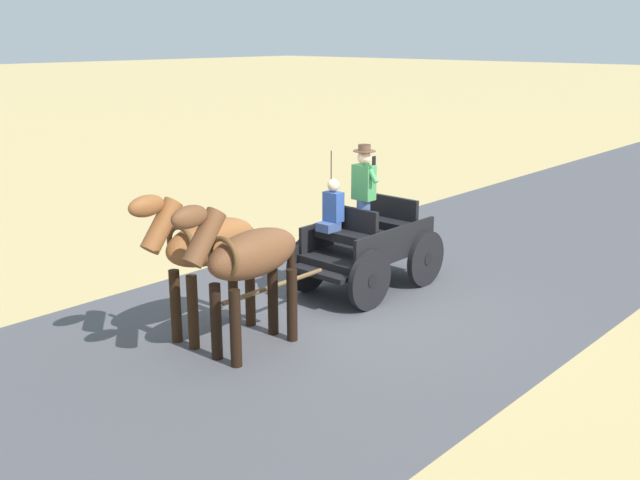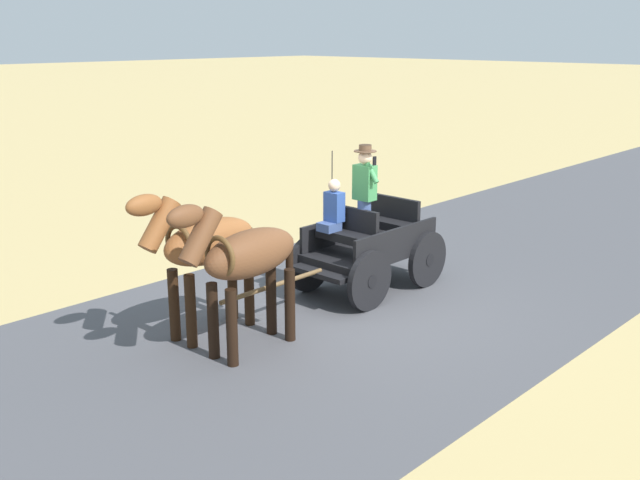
# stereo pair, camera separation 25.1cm
# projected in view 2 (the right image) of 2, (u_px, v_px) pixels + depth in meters

# --- Properties ---
(ground_plane) EXTENTS (200.00, 200.00, 0.00)m
(ground_plane) POSITION_uv_depth(u_px,v_px,m) (362.00, 305.00, 11.72)
(ground_plane) COLOR tan
(road_surface) EXTENTS (6.69, 160.00, 0.01)m
(road_surface) POSITION_uv_depth(u_px,v_px,m) (362.00, 305.00, 11.71)
(road_surface) COLOR #4C4C51
(road_surface) RESTS_ON ground
(horse_drawn_carriage) EXTENTS (1.43, 4.50, 2.50)m
(horse_drawn_carriage) POSITION_uv_depth(u_px,v_px,m) (366.00, 243.00, 12.22)
(horse_drawn_carriage) COLOR black
(horse_drawn_carriage) RESTS_ON ground
(horse_near_side) EXTENTS (0.63, 2.13, 2.21)m
(horse_near_side) POSITION_uv_depth(u_px,v_px,m) (245.00, 258.00, 9.67)
(horse_near_side) COLOR brown
(horse_near_side) RESTS_ON ground
(horse_off_side) EXTENTS (0.62, 2.13, 2.21)m
(horse_off_side) POSITION_uv_depth(u_px,v_px,m) (204.00, 246.00, 10.23)
(horse_off_side) COLOR brown
(horse_off_side) RESTS_ON ground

